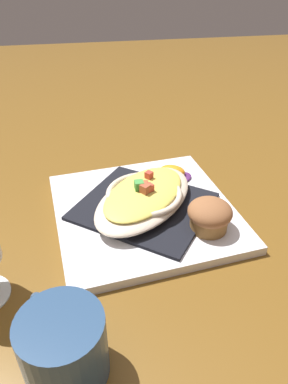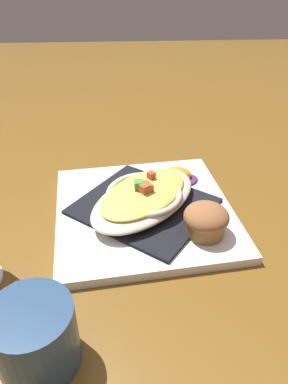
# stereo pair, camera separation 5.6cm
# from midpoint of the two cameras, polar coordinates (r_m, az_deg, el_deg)

# --- Properties ---
(ground_plane) EXTENTS (2.60, 2.60, 0.00)m
(ground_plane) POSITION_cam_midpoint_polar(r_m,az_deg,el_deg) (0.58, 2.74, -3.70)
(ground_plane) COLOR brown
(square_plate) EXTENTS (0.31, 0.31, 0.01)m
(square_plate) POSITION_cam_midpoint_polar(r_m,az_deg,el_deg) (0.58, 2.76, -3.14)
(square_plate) COLOR white
(square_plate) RESTS_ON ground_plane
(folded_napkin) EXTENTS (0.26, 0.26, 0.01)m
(folded_napkin) POSITION_cam_midpoint_polar(r_m,az_deg,el_deg) (0.57, 2.78, -2.35)
(folded_napkin) COLOR black
(folded_napkin) RESTS_ON square_plate
(gratin_dish) EXTENTS (0.23, 0.23, 0.05)m
(gratin_dish) POSITION_cam_midpoint_polar(r_m,az_deg,el_deg) (0.56, 2.84, -0.74)
(gratin_dish) COLOR beige
(gratin_dish) RESTS_ON folded_napkin
(muffin) EXTENTS (0.07, 0.07, 0.05)m
(muffin) POSITION_cam_midpoint_polar(r_m,az_deg,el_deg) (0.52, 12.87, -4.47)
(muffin) COLOR olive
(muffin) RESTS_ON square_plate
(orange_garnish) EXTENTS (0.07, 0.06, 0.02)m
(orange_garnish) POSITION_cam_midpoint_polar(r_m,az_deg,el_deg) (0.65, 8.30, 2.61)
(orange_garnish) COLOR #562666
(orange_garnish) RESTS_ON square_plate
(coffee_mug) EXTENTS (0.09, 0.11, 0.08)m
(coffee_mug) POSITION_cam_midpoint_polar(r_m,az_deg,el_deg) (0.40, -12.79, -21.97)
(coffee_mug) COLOR navy
(coffee_mug) RESTS_ON ground_plane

